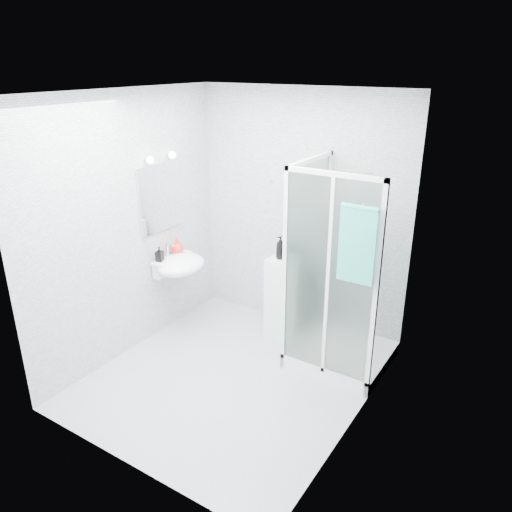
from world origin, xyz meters
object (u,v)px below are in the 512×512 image
Objects in this scene: shampoo_bottle_a at (280,248)px; shampoo_bottle_b at (293,249)px; storage_cabinet at (287,297)px; shower_enclosure at (332,322)px; hand_towel at (357,243)px; wall_basin at (179,265)px; soap_dispenser_black at (159,254)px; soap_dispenser_orange at (177,246)px.

shampoo_bottle_a is 0.96× the size of shampoo_bottle_b.
storage_cabinet is 3.62× the size of shampoo_bottle_a.
shower_enclosure reaches higher than hand_towel.
storage_cabinet is 0.58m from shampoo_bottle_b.
wall_basin is 3.49× the size of soap_dispenser_black.
storage_cabinet is 1.43m from soap_dispenser_black.
shampoo_bottle_a is at bearing 149.82° from hand_towel.
soap_dispenser_black is (-1.20, -0.71, -0.07)m from shampoo_bottle_b.
hand_towel is at bearing 1.82° from soap_dispenser_black.
hand_towel is 4.11× the size of soap_dispenser_black.
hand_towel is 3.74× the size of soap_dispenser_orange.
shampoo_bottle_a is (-0.72, 0.21, 0.56)m from shower_enclosure.
hand_towel reaches higher than shampoo_bottle_b.
storage_cabinet is at bearing 170.91° from shampoo_bottle_b.
shampoo_bottle_b is (0.14, 0.03, 0.00)m from shampoo_bottle_a.
shampoo_bottle_a is at bearing 163.53° from shower_enclosure.
storage_cabinet is at bearing 28.93° from shampoo_bottle_a.
shampoo_bottle_b is (0.06, -0.01, 0.57)m from storage_cabinet.
shampoo_bottle_a is at bearing 32.72° from soap_dispenser_black.
hand_towel is 2.69× the size of shampoo_bottle_a.
soap_dispenser_orange reaches higher than soap_dispenser_black.
shower_enclosure is 1.72m from wall_basin.
shampoo_bottle_a is 1.26m from soap_dispenser_black.
shampoo_bottle_b is (1.07, 0.56, 0.22)m from wall_basin.
shower_enclosure reaches higher than storage_cabinet.
storage_cabinet is 5.54× the size of soap_dispenser_black.
soap_dispenser_black is (-1.78, -0.47, 0.50)m from shower_enclosure.
shampoo_bottle_b reaches higher than wall_basin.
shampoo_bottle_b is (-0.92, 0.64, -0.44)m from hand_towel.
storage_cabinet is at bearing 32.50° from soap_dispenser_black.
soap_dispenser_orange is at bearing -159.40° from shampoo_bottle_b.
storage_cabinet is (1.01, 0.57, -0.35)m from wall_basin.
wall_basin is at bearing -149.13° from storage_cabinet.
shower_enclosure is at bearing -19.80° from storage_cabinet.
storage_cabinet is 5.04× the size of soap_dispenser_orange.
hand_towel reaches higher than soap_dispenser_orange.
shower_enclosure reaches higher than soap_dispenser_black.
wall_basin is 2.19× the size of shampoo_bottle_b.
shampoo_bottle_b is (-0.58, 0.24, 0.57)m from shower_enclosure.
hand_towel is (0.34, -0.40, 1.01)m from shower_enclosure.
wall_basin is 2.28× the size of shampoo_bottle_a.
shower_enclosure reaches higher than wall_basin.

